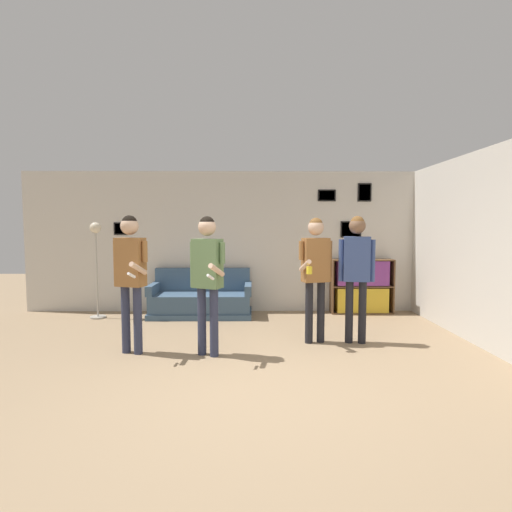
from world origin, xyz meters
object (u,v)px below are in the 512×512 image
Objects in this scene: person_player_foreground_left at (130,268)px; bookshelf at (362,286)px; person_spectator_near_bookshelf at (357,264)px; person_player_foreground_center at (207,270)px; floor_lamp at (96,252)px; couch at (201,300)px; drinking_cup at (363,257)px; person_watcher_holding_cup at (316,266)px.

bookshelf is at bearing 33.17° from person_player_foreground_left.
person_player_foreground_center is at bearing -165.31° from person_spectator_near_bookshelf.
floor_lamp is (-4.87, -0.37, 0.67)m from bookshelf.
floor_lamp is at bearing 136.34° from person_player_foreground_center.
couch is 1.04× the size of person_player_foreground_left.
person_spectator_near_bookshelf reaches higher than bookshelf.
person_player_foreground_center reaches higher than drinking_cup.
floor_lamp reaches higher than drinking_cup.
person_watcher_holding_cup is (-1.19, -1.93, 0.59)m from bookshelf.
person_spectator_near_bookshelf is at bearing 8.11° from person_player_foreground_left.
person_player_foreground_center is at bearing -5.75° from person_player_foreground_left.
person_player_foreground_left is 4.38m from drinking_cup.
person_player_foreground_left is at bearing 174.25° from person_player_foreground_center.
bookshelf is 0.65× the size of person_spectator_near_bookshelf.
person_watcher_holding_cup is 0.99× the size of person_spectator_near_bookshelf.
bookshelf is 0.68× the size of floor_lamp.
person_player_foreground_center is 1.56m from person_watcher_holding_cup.
person_player_foreground_left is (-0.62, -2.19, 0.83)m from couch.
person_player_foreground_left is 2.50m from person_watcher_holding_cup.
bookshelf is at bearing 3.75° from couch.
person_player_foreground_left is at bearing -58.82° from floor_lamp.
couch is at bearing 136.62° from person_watcher_holding_cup.
person_spectator_near_bookshelf is (3.03, 0.43, 0.00)m from person_player_foreground_left.
couch is at bearing -176.25° from drinking_cup.
couch is 3.04m from bookshelf.
person_player_foreground_center reaches higher than person_watcher_holding_cup.
person_player_foreground_left reaches higher than person_player_foreground_center.
person_spectator_near_bookshelf reaches higher than person_player_foreground_center.
couch is 18.57× the size of drinking_cup.
person_spectator_near_bookshelf is (0.57, -0.02, 0.02)m from person_watcher_holding_cup.
person_player_foreground_center is 2.10m from person_spectator_near_bookshelf.
person_watcher_holding_cup is 2.28m from drinking_cup.
couch is at bearing 5.20° from floor_lamp.
person_player_foreground_center is (-2.65, -2.49, 0.59)m from bookshelf.
person_player_foreground_center reaches higher than floor_lamp.
person_watcher_holding_cup is at bearing -23.04° from floor_lamp.
floor_lamp is 3.07m from person_player_foreground_center.
person_player_foreground_left is 1.01m from person_player_foreground_center.
drinking_cup is (3.05, 0.20, 0.79)m from couch.
person_player_foreground_center is at bearing -137.02° from drinking_cup.
bookshelf is 3.68m from person_player_foreground_center.
drinking_cup is at bearing 71.90° from person_spectator_near_bookshelf.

